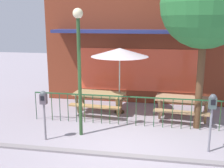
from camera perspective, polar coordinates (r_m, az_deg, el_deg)
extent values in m
plane|color=gray|center=(7.38, 2.61, -13.40)|extent=(40.00, 40.00, 0.00)
cube|color=#4A1B14|center=(11.58, 5.53, -3.48)|extent=(7.72, 0.54, 0.01)
cube|color=maroon|center=(11.12, 5.85, 10.17)|extent=(7.72, 0.50, 5.47)
cube|color=#E54C2D|center=(11.02, 5.58, 2.88)|extent=(5.02, 0.02, 1.70)
cube|color=navy|center=(10.40, 5.56, 10.81)|extent=(6.56, 0.92, 0.12)
cube|color=#204F2B|center=(8.63, 4.15, -2.68)|extent=(6.48, 0.04, 0.04)
cylinder|color=#25422F|center=(9.63, -15.50, -4.40)|extent=(0.02, 0.02, 0.95)
cylinder|color=#1A4530|center=(9.52, -13.96, -4.52)|extent=(0.02, 0.02, 0.95)
cylinder|color=#214620|center=(9.41, -12.39, -4.64)|extent=(0.02, 0.02, 0.95)
cylinder|color=#203E2D|center=(9.31, -10.78, -4.76)|extent=(0.02, 0.02, 0.95)
cylinder|color=#1D4226|center=(9.22, -9.13, -4.88)|extent=(0.02, 0.02, 0.95)
cylinder|color=#203F2F|center=(9.13, -7.45, -4.99)|extent=(0.02, 0.02, 0.95)
cylinder|color=#2D4E1F|center=(9.05, -5.74, -5.11)|extent=(0.02, 0.02, 0.95)
cylinder|color=#24492C|center=(8.98, -4.00, -5.22)|extent=(0.02, 0.02, 0.95)
cylinder|color=#21422A|center=(8.92, -2.24, -5.33)|extent=(0.02, 0.02, 0.95)
cylinder|color=#1C481F|center=(8.87, -0.45, -5.43)|extent=(0.02, 0.02, 0.95)
cylinder|color=#294528|center=(8.82, 1.36, -5.53)|extent=(0.02, 0.02, 0.95)
cylinder|color=#214E28|center=(8.79, 3.18, -5.63)|extent=(0.02, 0.02, 0.95)
cylinder|color=#244826|center=(8.76, 5.02, -5.72)|extent=(0.02, 0.02, 0.95)
cylinder|color=#263E22|center=(8.74, 6.87, -5.80)|extent=(0.02, 0.02, 0.95)
cylinder|color=#194D29|center=(8.73, 8.73, -5.88)|extent=(0.02, 0.02, 0.95)
cylinder|color=#1A4E24|center=(8.73, 10.59, -5.95)|extent=(0.02, 0.02, 0.95)
cylinder|color=#2D4D2A|center=(8.74, 12.44, -6.02)|extent=(0.02, 0.02, 0.95)
cylinder|color=#274528|center=(8.76, 14.29, -6.08)|extent=(0.02, 0.02, 0.95)
cylinder|color=#27472A|center=(8.79, 16.14, -6.14)|extent=(0.02, 0.02, 0.95)
cylinder|color=#23422A|center=(8.83, 17.96, -6.18)|extent=(0.02, 0.02, 0.95)
cylinder|color=#24512A|center=(8.87, 19.77, -6.22)|extent=(0.02, 0.02, 0.95)
cylinder|color=#254E21|center=(8.93, 21.57, -6.26)|extent=(0.02, 0.02, 0.95)
cube|color=#977E4F|center=(9.78, -2.65, -2.04)|extent=(1.86, 0.91, 0.07)
cube|color=#A57B48|center=(9.37, -3.66, -4.66)|extent=(1.82, 0.42, 0.05)
cube|color=#997E53|center=(10.37, -1.71, -2.87)|extent=(1.82, 0.42, 0.05)
cube|color=olive|center=(9.88, -7.22, -4.22)|extent=(0.10, 0.35, 0.78)
cube|color=#8E5C3F|center=(10.38, -6.05, -3.33)|extent=(0.10, 0.35, 0.78)
cube|color=olive|center=(9.44, 1.14, -4.94)|extent=(0.10, 0.35, 0.78)
cube|color=brown|center=(9.96, 1.92, -3.98)|extent=(0.10, 0.35, 0.78)
cube|color=#A67756|center=(9.48, 14.55, -2.95)|extent=(1.87, 0.96, 0.07)
cube|color=#9D7953|center=(9.04, 14.31, -5.72)|extent=(1.82, 0.46, 0.05)
cube|color=#9E7C48|center=(10.09, 14.58, -3.76)|extent=(1.82, 0.46, 0.05)
cube|color=#7E6445|center=(9.37, 9.83, -5.28)|extent=(0.11, 0.36, 0.78)
cube|color=#8C5E44|center=(9.90, 10.22, -4.29)|extent=(0.11, 0.36, 0.78)
cube|color=olive|center=(9.33, 18.90, -5.89)|extent=(0.11, 0.36, 0.78)
cube|color=#835C48|center=(9.86, 18.79, -4.86)|extent=(0.11, 0.36, 0.78)
cylinder|color=black|center=(10.10, 1.53, -5.78)|extent=(0.36, 0.36, 0.05)
cylinder|color=#ADC1A9|center=(9.79, 1.57, 0.46)|extent=(0.04, 0.04, 2.30)
cone|color=beige|center=(9.62, 1.61, 6.61)|extent=(2.02, 2.02, 0.29)
cylinder|color=gray|center=(7.44, 19.71, -9.09)|extent=(0.06, 0.06, 1.16)
cube|color=#40514E|center=(7.20, 20.16, -3.72)|extent=(0.18, 0.14, 0.29)
sphere|color=#43484E|center=(7.17, 20.25, -2.62)|extent=(0.17, 0.17, 0.17)
cube|color=black|center=(7.12, 20.28, -3.62)|extent=(0.11, 0.01, 0.13)
cylinder|color=slate|center=(7.94, -13.78, -7.68)|extent=(0.06, 0.06, 1.06)
cube|color=#4F454E|center=(7.73, -14.05, -3.03)|extent=(0.18, 0.14, 0.28)
sphere|color=#4C5154|center=(7.69, -14.11, -2.01)|extent=(0.17, 0.17, 0.17)
cube|color=black|center=(7.65, -14.28, -2.93)|extent=(0.11, 0.01, 0.12)
cylinder|color=#533621|center=(8.71, 17.80, 0.74)|extent=(0.22, 0.22, 3.05)
sphere|color=#296F35|center=(8.54, 18.88, 15.55)|extent=(2.58, 2.58, 2.58)
cylinder|color=#294B24|center=(7.78, -6.73, 1.02)|extent=(0.10, 0.10, 3.35)
sphere|color=beige|center=(7.61, -7.11, 14.37)|extent=(0.28, 0.28, 0.28)
cube|color=gray|center=(7.03, 2.16, -14.84)|extent=(10.81, 0.20, 0.11)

